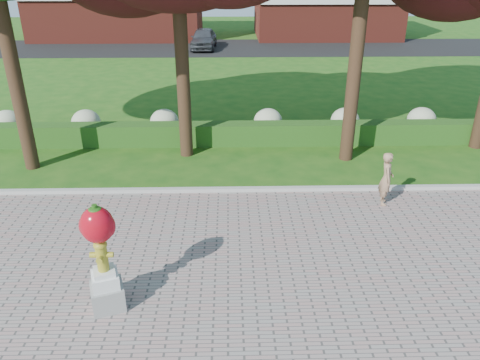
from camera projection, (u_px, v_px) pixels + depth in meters
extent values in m
plane|color=#1B4E13|center=(251.00, 249.00, 11.07)|extent=(100.00, 100.00, 0.00)
cube|color=#ADADA5|center=(247.00, 190.00, 13.75)|extent=(40.00, 0.18, 0.15)
cube|color=#194313|center=(243.00, 134.00, 17.23)|extent=(24.00, 0.70, 0.80)
ellipsoid|color=#B2BE91|center=(7.00, 123.00, 17.88)|extent=(1.10, 1.10, 0.99)
ellipsoid|color=#B2BE91|center=(86.00, 122.00, 17.94)|extent=(1.10, 1.10, 0.99)
ellipsoid|color=#B2BE91|center=(164.00, 122.00, 18.00)|extent=(1.10, 1.10, 0.99)
ellipsoid|color=#B2BE91|center=(268.00, 121.00, 18.09)|extent=(1.10, 1.10, 0.99)
ellipsoid|color=#B2BE91|center=(345.00, 121.00, 18.15)|extent=(1.10, 1.10, 0.99)
ellipsoid|color=#B2BE91|center=(421.00, 120.00, 18.22)|extent=(1.10, 1.10, 0.99)
cube|color=black|center=(235.00, 48.00, 36.38)|extent=(50.00, 8.00, 0.02)
cylinder|color=black|center=(12.00, 65.00, 14.01)|extent=(0.44, 0.44, 6.72)
cylinder|color=black|center=(182.00, 66.00, 15.14)|extent=(0.44, 0.44, 6.16)
cylinder|color=black|center=(357.00, 51.00, 14.56)|extent=(0.44, 0.44, 7.28)
cube|color=gray|center=(108.00, 296.00, 9.10)|extent=(0.77, 0.77, 0.49)
cube|color=silver|center=(105.00, 280.00, 8.94)|extent=(0.62, 0.62, 0.28)
cube|color=silver|center=(104.00, 272.00, 8.86)|extent=(0.50, 0.50, 0.10)
cylinder|color=#9C9122|center=(102.00, 257.00, 8.72)|extent=(0.22, 0.22, 0.55)
ellipsoid|color=#9C9122|center=(100.00, 245.00, 8.60)|extent=(0.26, 0.26, 0.18)
cylinder|color=#9C9122|center=(93.00, 255.00, 8.69)|extent=(0.12, 0.11, 0.11)
cylinder|color=#9C9122|center=(110.00, 255.00, 8.69)|extent=(0.12, 0.11, 0.11)
cylinder|color=#9C9122|center=(100.00, 259.00, 8.56)|extent=(0.12, 0.12, 0.12)
cylinder|color=#9C9122|center=(100.00, 241.00, 8.56)|extent=(0.08, 0.08, 0.05)
ellipsoid|color=#AF0916|center=(97.00, 225.00, 8.42)|extent=(0.62, 0.55, 0.72)
ellipsoid|color=#AF0916|center=(87.00, 226.00, 8.42)|extent=(0.30, 0.30, 0.46)
ellipsoid|color=#AF0916|center=(107.00, 226.00, 8.43)|extent=(0.30, 0.30, 0.46)
cylinder|color=#225313|center=(95.00, 208.00, 8.27)|extent=(0.10, 0.10, 0.12)
ellipsoid|color=#225313|center=(95.00, 209.00, 8.28)|extent=(0.24, 0.24, 0.08)
imported|color=#9D785A|center=(386.00, 179.00, 12.77)|extent=(0.45, 0.61, 1.51)
imported|color=#3D3F44|center=(204.00, 38.00, 35.55)|extent=(2.00, 4.54, 1.52)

